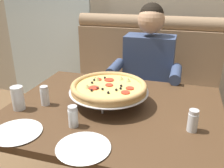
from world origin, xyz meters
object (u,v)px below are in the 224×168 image
object	(u,v)px
shaker_oregano	(73,118)
plate_near_right	(83,146)
patio_chair	(70,47)
dining_table	(114,121)
pizza	(109,87)
plate_near_left	(17,131)
shaker_pepper_flakes	(193,122)
drinking_glass	(18,100)
diner_main	(146,76)
booth_bench	(141,97)
shaker_parmesan	(45,97)

from	to	relation	value
shaker_oregano	plate_near_right	bearing A→B (deg)	-52.54
plate_near_right	shaker_oregano	bearing A→B (deg)	127.46
patio_chair	dining_table	bearing A→B (deg)	-58.31
pizza	plate_near_left	distance (m)	0.53
pizza	shaker_pepper_flakes	bearing A→B (deg)	-18.84
shaker_pepper_flakes	plate_near_right	distance (m)	0.52
drinking_glass	diner_main	bearing A→B (deg)	55.50
shaker_pepper_flakes	shaker_oregano	world-z (taller)	shaker_pepper_flakes
shaker_pepper_flakes	patio_chair	xyz separation A→B (m)	(-1.72, 2.23, -0.28)
shaker_pepper_flakes	shaker_oregano	bearing A→B (deg)	-167.42
plate_near_left	drinking_glass	size ratio (longest dim) A/B	1.76
patio_chair	pizza	bearing A→B (deg)	-58.64
shaker_pepper_flakes	plate_near_left	size ratio (longest dim) A/B	0.47
plate_near_right	patio_chair	bearing A→B (deg)	117.15
shaker_pepper_flakes	plate_near_left	distance (m)	0.83
booth_bench	plate_near_left	world-z (taller)	booth_bench
shaker_pepper_flakes	booth_bench	bearing A→B (deg)	111.69
plate_near_left	booth_bench	bearing A→B (deg)	74.47
booth_bench	plate_near_left	xyz separation A→B (m)	(-0.36, -1.31, 0.37)
booth_bench	drinking_glass	xyz separation A→B (m)	(-0.50, -1.11, 0.42)
pizza	patio_chair	size ratio (longest dim) A/B	0.53
booth_bench	plate_near_left	distance (m)	1.41
pizza	shaker_parmesan	distance (m)	0.37
drinking_glass	shaker_pepper_flakes	bearing A→B (deg)	2.99
shaker_parmesan	shaker_oregano	world-z (taller)	shaker_parmesan
dining_table	plate_near_right	xyz separation A→B (m)	(-0.02, -0.39, 0.10)
shaker_pepper_flakes	dining_table	bearing A→B (deg)	164.38
drinking_glass	shaker_parmesan	bearing A→B (deg)	38.76
shaker_parmesan	shaker_oregano	xyz separation A→B (m)	(0.25, -0.17, -0.00)
shaker_parmesan	patio_chair	world-z (taller)	shaker_parmesan
booth_bench	pizza	distance (m)	1.01
plate_near_right	shaker_pepper_flakes	bearing A→B (deg)	31.83
booth_bench	drinking_glass	world-z (taller)	booth_bench
dining_table	plate_near_left	distance (m)	0.53
dining_table	drinking_glass	size ratio (longest dim) A/B	8.90
booth_bench	dining_table	distance (m)	0.98
shaker_pepper_flakes	pizza	bearing A→B (deg)	161.16
pizza	patio_chair	xyz separation A→B (m)	(-1.26, 2.07, -0.34)
shaker_parmesan	patio_chair	xyz separation A→B (m)	(-0.91, 2.18, -0.28)
patio_chair	shaker_oregano	bearing A→B (deg)	-63.59
diner_main	shaker_pepper_flakes	xyz separation A→B (m)	(0.34, -0.79, 0.09)
plate_near_left	drinking_glass	distance (m)	0.25
diner_main	pizza	xyz separation A→B (m)	(-0.12, -0.63, 0.15)
booth_bench	shaker_pepper_flakes	distance (m)	1.21
dining_table	diner_main	distance (m)	0.68
pizza	plate_near_right	world-z (taller)	pizza
booth_bench	diner_main	size ratio (longest dim) A/B	1.10
plate_near_left	drinking_glass	bearing A→B (deg)	123.29
pizza	drinking_glass	world-z (taller)	pizza
shaker_parmesan	shaker_oregano	size ratio (longest dim) A/B	1.05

